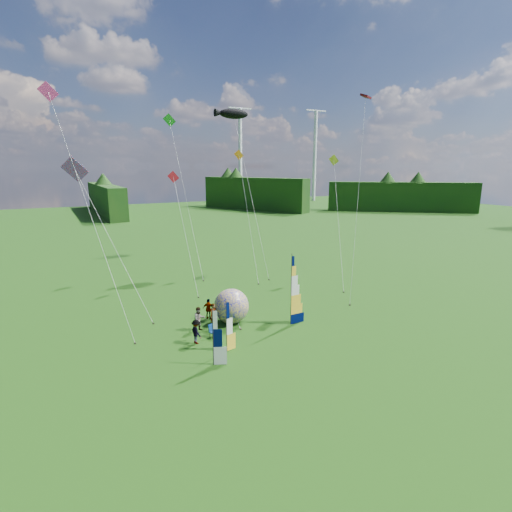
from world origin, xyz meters
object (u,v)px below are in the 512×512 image
kite_whale (250,184)px  spectator_a (214,315)px  spectator_b (199,319)px  camp_chair (214,331)px  side_banner_far (213,338)px  spectator_c (196,332)px  bol_inflatable (231,306)px  side_banner_left (226,327)px  feather_banner_main (291,291)px  spectator_d (209,309)px

kite_whale → spectator_a: bearing=-149.4°
spectator_b → camp_chair: size_ratio=1.87×
side_banner_far → camp_chair: (1.48, 3.65, -1.24)m
spectator_c → kite_whale: bearing=-45.3°
bol_inflatable → spectator_a: (-1.51, -0.15, -0.42)m
bol_inflatable → spectator_c: 4.31m
side_banner_left → kite_whale: bearing=45.0°
side_banner_far → spectator_b: bearing=103.1°
feather_banner_main → side_banner_left: 6.43m
feather_banner_main → bol_inflatable: size_ratio=2.00×
camp_chair → feather_banner_main: bearing=-24.7°
feather_banner_main → spectator_a: bearing=152.5°
bol_inflatable → spectator_d: bearing=130.5°
side_banner_far → feather_banner_main: bearing=46.6°
side_banner_far → spectator_a: side_banner_far is taller
spectator_c → spectator_d: size_ratio=1.03×
side_banner_left → spectator_c: side_banner_left is taller
bol_inflatable → kite_whale: (8.74, 13.88, 8.48)m
bol_inflatable → camp_chair: bearing=-139.3°
feather_banner_main → spectator_c: (-7.40, 0.19, -1.80)m
side_banner_far → camp_chair: size_ratio=3.58×
feather_banner_main → bol_inflatable: (-3.77, 2.46, -1.32)m
spectator_a → bol_inflatable: bearing=-8.4°
spectator_a → spectator_c: 3.00m
spectator_a → spectator_d: size_ratio=1.11×
spectator_b → spectator_d: spectator_b is taller
feather_banner_main → spectator_d: feather_banner_main is taller
side_banner_far → camp_chair: 4.13m
spectator_c → bol_inflatable: bearing=-65.8°
bol_inflatable → spectator_c: bol_inflatable is taller
side_banner_far → kite_whale: size_ratio=0.18×
feather_banner_main → spectator_b: bearing=157.8°
side_banner_left → camp_chair: size_ratio=3.45×
spectator_a → camp_chair: spectator_a is taller
feather_banner_main → spectator_c: 7.62m
bol_inflatable → spectator_a: 1.57m
kite_whale → spectator_b: bearing=-152.2°
spectator_c → spectator_b: bearing=-32.7°
side_banner_left → spectator_c: size_ratio=1.96×
feather_banner_main → spectator_b: feather_banner_main is taller
feather_banner_main → camp_chair: (-6.02, 0.52, -2.17)m
spectator_b → side_banner_far: bearing=-105.1°
feather_banner_main → side_banner_left: (-6.08, -1.85, -0.99)m
spectator_d → camp_chair: spectator_d is taller
kite_whale → spectator_d: bearing=-152.3°
spectator_c → spectator_d: bearing=-39.9°
spectator_b → camp_chair: 1.74m
feather_banner_main → side_banner_far: bearing=-161.3°
feather_banner_main → spectator_a: (-5.28, 2.31, -1.74)m
spectator_d → spectator_b: bearing=95.3°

